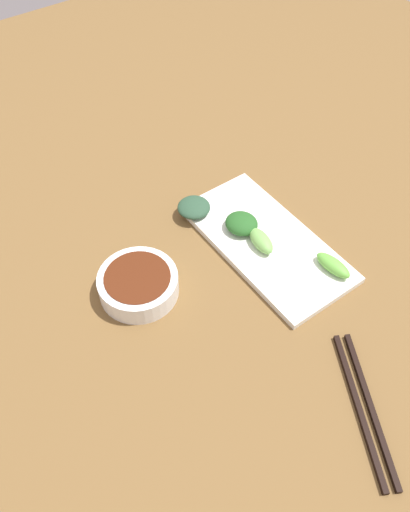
{
  "coord_description": "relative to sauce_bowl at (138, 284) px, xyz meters",
  "views": [
    {
      "loc": [
        -0.34,
        -0.45,
        0.72
      ],
      "look_at": [
        -0.02,
        0.0,
        0.05
      ],
      "focal_mm": 36.57,
      "sensor_mm": 36.0,
      "label": 1
    }
  ],
  "objects": [
    {
      "name": "serving_plate",
      "position": [
        0.24,
        -0.04,
        -0.02
      ],
      "size": [
        0.16,
        0.32,
        0.01
      ],
      "primitive_type": "cube",
      "color": "white",
      "rests_on": "tabletop"
    },
    {
      "name": "tabletop",
      "position": [
        0.14,
        -0.02,
        -0.03
      ],
      "size": [
        2.1,
        2.1,
        0.02
      ],
      "primitive_type": "cube",
      "color": "brown",
      "rests_on": "ground"
    },
    {
      "name": "broccoli_stalk_0",
      "position": [
        0.28,
        -0.16,
        0.0
      ],
      "size": [
        0.03,
        0.07,
        0.02
      ],
      "primitive_type": "ellipsoid",
      "rotation": [
        0.0,
        0.0,
        0.1
      ],
      "color": "#64B240",
      "rests_on": "serving_plate"
    },
    {
      "name": "broccoli_leafy_2",
      "position": [
        0.22,
        0.0,
        0.0
      ],
      "size": [
        0.07,
        0.07,
        0.03
      ],
      "primitive_type": "ellipsoid",
      "rotation": [
        0.0,
        0.0,
        0.26
      ],
      "color": "#245921",
      "rests_on": "serving_plate"
    },
    {
      "name": "broccoli_leafy_1",
      "position": [
        0.17,
        0.09,
        0.0
      ],
      "size": [
        0.07,
        0.07,
        0.02
      ],
      "primitive_type": "ellipsoid",
      "rotation": [
        0.0,
        0.0,
        -0.16
      ],
      "color": "#2A4B34",
      "rests_on": "serving_plate"
    },
    {
      "name": "broccoli_stalk_3",
      "position": [
        0.22,
        -0.05,
        0.0
      ],
      "size": [
        0.04,
        0.07,
        0.02
      ],
      "primitive_type": "ellipsoid",
      "rotation": [
        0.0,
        0.0,
        -0.16
      ],
      "color": "#74B254",
      "rests_on": "serving_plate"
    },
    {
      "name": "sauce_bowl",
      "position": [
        0.0,
        0.0,
        0.0
      ],
      "size": [
        0.13,
        0.13,
        0.04
      ],
      "color": "white",
      "rests_on": "tabletop"
    },
    {
      "name": "chopsticks",
      "position": [
        0.15,
        -0.36,
        -0.02
      ],
      "size": [
        0.13,
        0.21,
        0.01
      ],
      "rotation": [
        0.0,
        0.0,
        -0.51
      ],
      "color": "black",
      "rests_on": "tabletop"
    }
  ]
}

